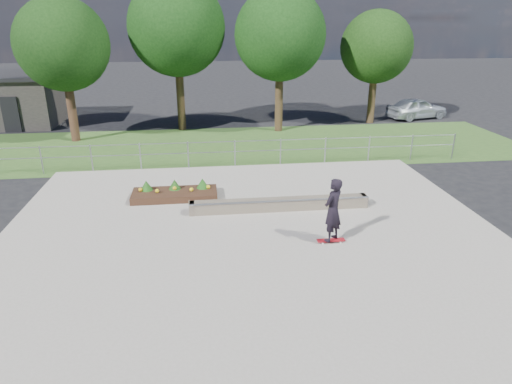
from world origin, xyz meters
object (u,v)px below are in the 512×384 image
at_px(skateboarder, 333,210).
at_px(parked_car, 417,108).
at_px(grind_ledge, 280,204).
at_px(planter_bed, 175,193).

bearing_deg(skateboarder, parked_car, 58.12).
bearing_deg(grind_ledge, parked_car, 50.95).
distance_m(grind_ledge, skateboarder, 2.85).
xyz_separation_m(grind_ledge, skateboarder, (1.07, -2.51, 0.80)).
distance_m(grind_ledge, planter_bed, 3.87).
distance_m(planter_bed, skateboarder, 6.21).
xyz_separation_m(planter_bed, skateboarder, (4.60, -4.09, 0.82)).
bearing_deg(parked_car, skateboarder, 133.67).
relative_size(planter_bed, skateboarder, 1.55).
height_order(skateboarder, parked_car, skateboarder).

